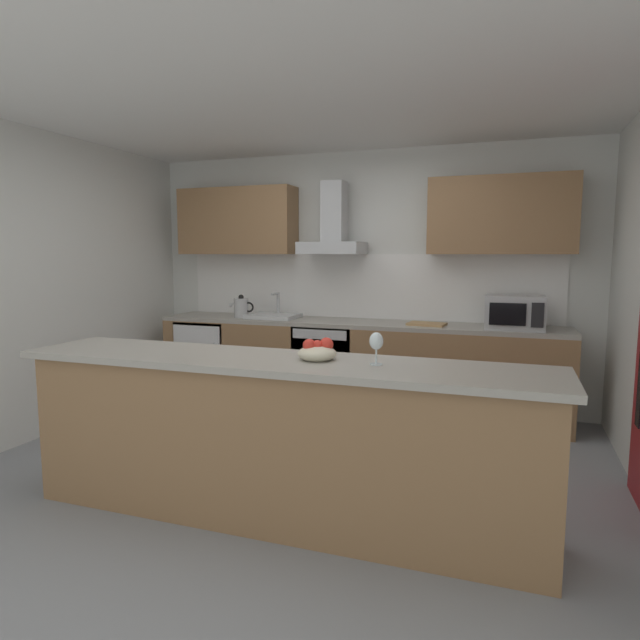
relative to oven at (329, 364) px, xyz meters
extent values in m
cube|color=gray|center=(0.25, -1.60, -0.47)|extent=(5.59, 4.88, 0.02)
cube|color=white|center=(0.25, -1.60, 2.15)|extent=(5.59, 4.88, 0.02)
cube|color=silver|center=(0.25, 0.41, 0.84)|extent=(5.59, 0.12, 2.60)
cube|color=silver|center=(-2.11, -1.60, 0.84)|extent=(0.12, 4.88, 2.60)
cube|color=white|center=(0.25, 0.33, 0.77)|extent=(3.90, 0.02, 0.66)
cube|color=olive|center=(0.25, 0.03, -0.03)|extent=(4.04, 0.60, 0.86)
cube|color=#9E998E|center=(0.25, 0.03, 0.42)|extent=(4.04, 0.60, 0.04)
cube|color=olive|center=(0.46, -2.31, 0.00)|extent=(3.05, 0.52, 0.93)
cube|color=#9E998E|center=(0.46, -2.31, 0.49)|extent=(3.15, 0.64, 0.04)
cube|color=olive|center=(-1.10, 0.18, 1.45)|extent=(1.29, 0.32, 0.70)
cube|color=olive|center=(1.59, 0.18, 1.45)|extent=(1.29, 0.32, 0.70)
cube|color=slate|center=(0.00, 0.01, 0.00)|extent=(0.60, 0.56, 0.80)
cube|color=black|center=(0.00, -0.29, -0.06)|extent=(0.50, 0.02, 0.48)
cube|color=#B7BABC|center=(0.00, -0.29, 0.34)|extent=(0.54, 0.02, 0.09)
cylinder|color=#B7BABC|center=(0.00, -0.32, 0.18)|extent=(0.49, 0.02, 0.02)
cube|color=white|center=(-1.36, 0.01, -0.04)|extent=(0.58, 0.56, 0.85)
cube|color=silver|center=(-1.36, -0.28, -0.04)|extent=(0.55, 0.02, 0.80)
cylinder|color=#B7BABC|center=(-1.14, -0.30, 0.01)|extent=(0.02, 0.02, 0.38)
cube|color=#B7BABC|center=(1.75, -0.02, 0.59)|extent=(0.50, 0.36, 0.30)
cube|color=black|center=(1.69, -0.21, 0.59)|extent=(0.30, 0.02, 0.19)
cube|color=black|center=(1.93, -0.21, 0.59)|extent=(0.10, 0.01, 0.21)
cube|color=silver|center=(-0.61, 0.01, 0.46)|extent=(0.50, 0.40, 0.04)
cylinder|color=#B7BABC|center=(-0.61, 0.13, 0.57)|extent=(0.03, 0.03, 0.26)
cylinder|color=#B7BABC|center=(-0.61, 0.05, 0.69)|extent=(0.03, 0.16, 0.03)
cylinder|color=#B7BABC|center=(-0.96, -0.03, 0.54)|extent=(0.15, 0.15, 0.20)
sphere|color=black|center=(-0.96, -0.03, 0.65)|extent=(0.06, 0.06, 0.06)
cone|color=#B7BABC|center=(-1.06, -0.03, 0.58)|extent=(0.09, 0.04, 0.07)
torus|color=black|center=(-0.87, -0.03, 0.55)|extent=(0.11, 0.02, 0.11)
cube|color=#B7BABC|center=(0.00, 0.11, 1.16)|extent=(0.62, 0.45, 0.12)
cube|color=#B7BABC|center=(0.00, 0.16, 1.52)|extent=(0.22, 0.22, 0.60)
cylinder|color=silver|center=(1.04, -2.28, 0.51)|extent=(0.07, 0.07, 0.01)
cylinder|color=silver|center=(1.04, -2.28, 0.56)|extent=(0.01, 0.01, 0.09)
ellipsoid|color=silver|center=(1.04, -2.28, 0.64)|extent=(0.08, 0.08, 0.10)
ellipsoid|color=beige|center=(0.69, -2.25, 0.54)|extent=(0.22, 0.22, 0.09)
sphere|color=red|center=(0.65, -2.27, 0.59)|extent=(0.07, 0.07, 0.07)
sphere|color=red|center=(0.73, -2.22, 0.59)|extent=(0.08, 0.08, 0.08)
sphere|color=red|center=(0.69, -2.25, 0.59)|extent=(0.06, 0.06, 0.06)
cube|color=tan|center=(0.97, -0.02, 0.45)|extent=(0.36, 0.26, 0.02)
camera|label=1|loc=(1.72, -5.11, 1.10)|focal=30.52mm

